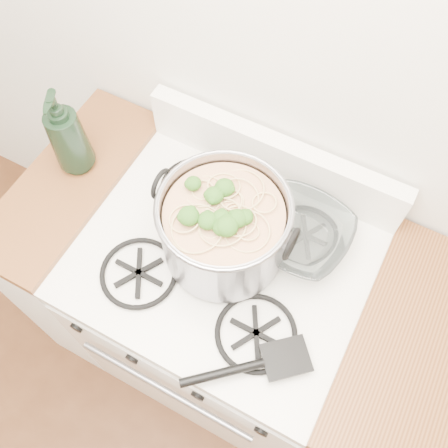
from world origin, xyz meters
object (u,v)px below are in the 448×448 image
gas_range (223,314)px  bottle (66,132)px  stock_pot (224,228)px  glass_bowl (299,236)px  spatula (286,357)px

gas_range → bottle: (-0.51, 0.06, 0.62)m
stock_pot → bottle: bearing=175.2°
glass_bowl → bottle: size_ratio=0.37×
spatula → glass_bowl: size_ratio=2.97×
gas_range → glass_bowl: (0.16, 0.13, 0.50)m
stock_pot → glass_bowl: stock_pot is taller
gas_range → bottle: size_ratio=3.29×
spatula → glass_bowl: glass_bowl is taller
stock_pot → bottle: 0.50m
spatula → bottle: 0.81m
gas_range → bottle: bearing=173.1°
spatula → bottle: bearing=-148.5°
spatula → stock_pot: bearing=-167.2°
glass_bowl → bottle: bottle is taller
gas_range → bottle: 0.81m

